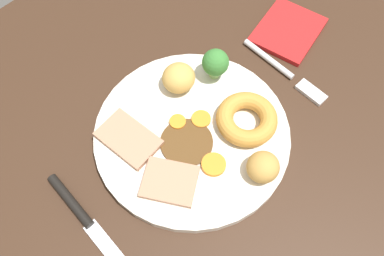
% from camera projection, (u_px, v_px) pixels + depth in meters
% --- Properties ---
extents(dining_table, '(1.20, 0.84, 0.04)m').
position_uv_depth(dining_table, '(195.00, 160.00, 0.52)').
color(dining_table, '#382316').
rests_on(dining_table, ground).
extents(dinner_plate, '(0.26, 0.26, 0.01)m').
position_uv_depth(dinner_plate, '(192.00, 134.00, 0.51)').
color(dinner_plate, silver).
rests_on(dinner_plate, dining_table).
extents(gravy_pool, '(0.07, 0.07, 0.00)m').
position_uv_depth(gravy_pool, '(185.00, 144.00, 0.50)').
color(gravy_pool, '#563819').
rests_on(gravy_pool, dinner_plate).
extents(meat_slice_main, '(0.08, 0.08, 0.01)m').
position_uv_depth(meat_slice_main, '(170.00, 182.00, 0.47)').
color(meat_slice_main, tan).
rests_on(meat_slice_main, dinner_plate).
extents(meat_slice_under, '(0.06, 0.08, 0.01)m').
position_uv_depth(meat_slice_under, '(128.00, 139.00, 0.50)').
color(meat_slice_under, tan).
rests_on(meat_slice_under, dinner_plate).
extents(yorkshire_pudding, '(0.08, 0.08, 0.02)m').
position_uv_depth(yorkshire_pudding, '(247.00, 119.00, 0.50)').
color(yorkshire_pudding, '#C68938').
rests_on(yorkshire_pudding, dinner_plate).
extents(roast_potato_left, '(0.05, 0.05, 0.04)m').
position_uv_depth(roast_potato_left, '(179.00, 78.00, 0.53)').
color(roast_potato_left, tan).
rests_on(roast_potato_left, dinner_plate).
extents(roast_potato_right, '(0.05, 0.04, 0.03)m').
position_uv_depth(roast_potato_right, '(263.00, 167.00, 0.47)').
color(roast_potato_right, '#BC8C42').
rests_on(roast_potato_right, dinner_plate).
extents(carrot_coin_front, '(0.03, 0.03, 0.01)m').
position_uv_depth(carrot_coin_front, '(211.00, 167.00, 0.48)').
color(carrot_coin_front, orange).
rests_on(carrot_coin_front, dinner_plate).
extents(carrot_coin_back, '(0.02, 0.02, 0.01)m').
position_uv_depth(carrot_coin_back, '(178.00, 122.00, 0.51)').
color(carrot_coin_back, orange).
rests_on(carrot_coin_back, dinner_plate).
extents(carrot_coin_side, '(0.03, 0.03, 0.00)m').
position_uv_depth(carrot_coin_side, '(201.00, 119.00, 0.51)').
color(carrot_coin_side, orange).
rests_on(carrot_coin_side, dinner_plate).
extents(broccoli_floret, '(0.04, 0.04, 0.05)m').
position_uv_depth(broccoli_floret, '(215.00, 63.00, 0.53)').
color(broccoli_floret, '#8CB766').
rests_on(broccoli_floret, dinner_plate).
extents(fork, '(0.02, 0.15, 0.01)m').
position_uv_depth(fork, '(286.00, 72.00, 0.57)').
color(fork, silver).
rests_on(fork, dining_table).
extents(knife, '(0.03, 0.19, 0.01)m').
position_uv_depth(knife, '(86.00, 221.00, 0.46)').
color(knife, black).
rests_on(knife, dining_table).
extents(folded_napkin, '(0.12, 0.11, 0.01)m').
position_uv_depth(folded_napkin, '(288.00, 30.00, 0.60)').
color(folded_napkin, red).
rests_on(folded_napkin, dining_table).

